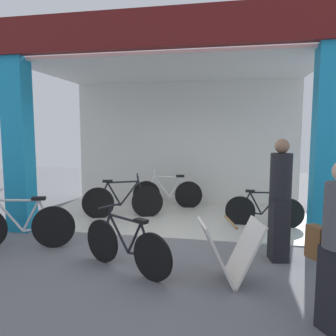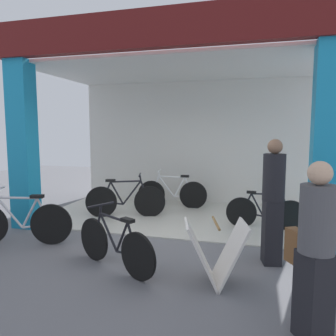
{
  "view_description": "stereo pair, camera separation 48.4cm",
  "coord_description": "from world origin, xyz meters",
  "views": [
    {
      "loc": [
        1.16,
        -5.4,
        1.88
      ],
      "look_at": [
        0.0,
        0.77,
        1.15
      ],
      "focal_mm": 34.89,
      "sensor_mm": 36.0,
      "label": 1
    },
    {
      "loc": [
        1.63,
        -5.3,
        1.88
      ],
      "look_at": [
        0.0,
        0.77,
        1.15
      ],
      "focal_mm": 34.89,
      "sensor_mm": 36.0,
      "label": 2
    }
  ],
  "objects": [
    {
      "name": "bicycle_inside_1",
      "position": [
        1.84,
        1.04,
        0.33
      ],
      "size": [
        1.49,
        0.41,
        0.82
      ],
      "color": "black",
      "rests_on": "ground"
    },
    {
      "name": "bicycle_parked_1",
      "position": [
        -0.17,
        -1.38,
        0.34
      ],
      "size": [
        1.4,
        0.77,
        0.86
      ],
      "color": "black",
      "rests_on": "ground"
    },
    {
      "name": "bicycle_parked_0",
      "position": [
        -2.07,
        -0.9,
        0.38
      ],
      "size": [
        1.66,
        0.59,
        0.95
      ],
      "color": "black",
      "rests_on": "ground"
    },
    {
      "name": "bicycle_inside_0",
      "position": [
        -0.28,
        2.21,
        0.37
      ],
      "size": [
        1.67,
        0.46,
        0.92
      ],
      "color": "black",
      "rests_on": "ground"
    },
    {
      "name": "pedestrian_0",
      "position": [
        1.89,
        -0.62,
        0.9
      ],
      "size": [
        0.35,
        0.35,
        1.76
      ],
      "color": "black",
      "rests_on": "ground"
    },
    {
      "name": "shop_facade",
      "position": [
        0.0,
        1.65,
        2.05
      ],
      "size": [
        5.95,
        3.38,
        3.78
      ],
      "color": "beige",
      "rests_on": "ground"
    },
    {
      "name": "ground_plane",
      "position": [
        0.0,
        0.0,
        0.0
      ],
      "size": [
        19.51,
        19.51,
        0.0
      ],
      "primitive_type": "plane",
      "color": "slate",
      "rests_on": "ground"
    },
    {
      "name": "bicycle_inside_2",
      "position": [
        -1.06,
        1.14,
        0.38
      ],
      "size": [
        1.66,
        0.59,
        0.95
      ],
      "color": "black",
      "rests_on": "ground"
    },
    {
      "name": "sandwich_board_sign",
      "position": [
        1.2,
        -1.45,
        0.39
      ],
      "size": [
        0.86,
        0.72,
        0.79
      ],
      "color": "silver",
      "rests_on": "ground"
    }
  ]
}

